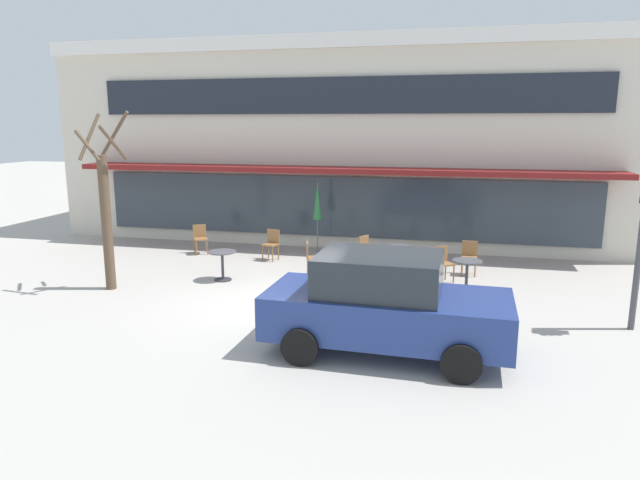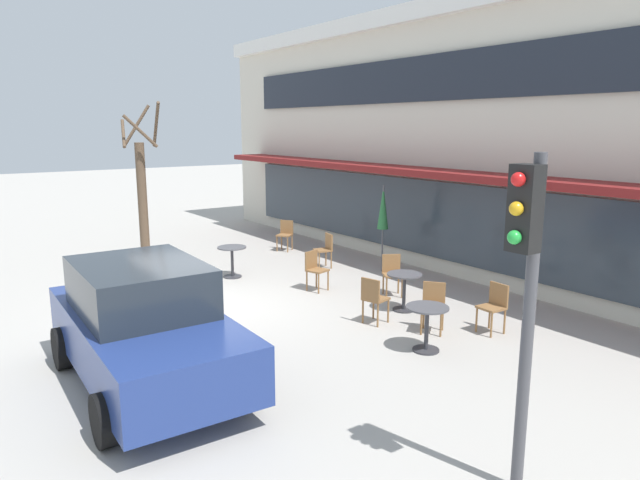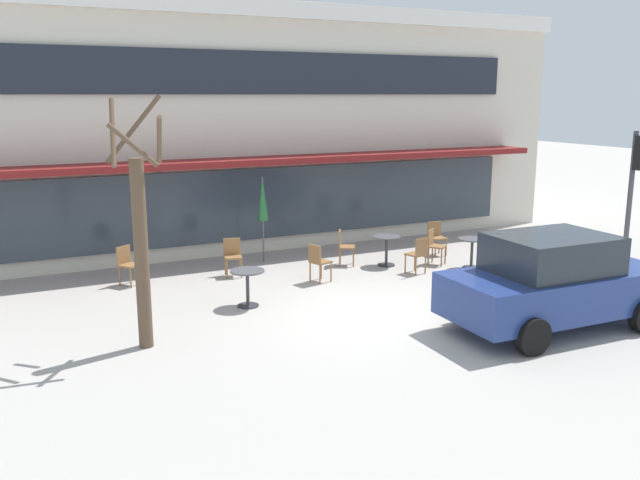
{
  "view_description": "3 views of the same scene",
  "coord_description": "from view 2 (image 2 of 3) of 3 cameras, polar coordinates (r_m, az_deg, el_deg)",
  "views": [
    {
      "loc": [
        3.62,
        -11.6,
        3.97
      ],
      "look_at": [
        0.21,
        2.79,
        0.92
      ],
      "focal_mm": 32.0,
      "sensor_mm": 36.0,
      "label": 1
    },
    {
      "loc": [
        10.18,
        -4.56,
        3.63
      ],
      "look_at": [
        -0.14,
        2.82,
        1.09
      ],
      "focal_mm": 32.0,
      "sensor_mm": 36.0,
      "label": 2
    },
    {
      "loc": [
        -6.61,
        -10.92,
        4.23
      ],
      "look_at": [
        0.09,
        2.59,
        0.98
      ],
      "focal_mm": 38.0,
      "sensor_mm": 36.0,
      "label": 3
    }
  ],
  "objects": [
    {
      "name": "cafe_chair_2",
      "position": [
        12.51,
        7.22,
        -3.16
      ],
      "size": [
        0.55,
        0.55,
        0.89
      ],
      "color": "olive",
      "rests_on": "ground"
    },
    {
      "name": "patio_umbrella_green_folded",
      "position": [
        14.33,
        6.33,
        3.21
      ],
      "size": [
        0.28,
        0.28,
        2.2
      ],
      "color": "#4C4C51",
      "rests_on": "ground"
    },
    {
      "name": "cafe_chair_4",
      "position": [
        10.66,
        17.04,
        -6.14
      ],
      "size": [
        0.42,
        0.42,
        0.89
      ],
      "color": "olive",
      "rests_on": "ground"
    },
    {
      "name": "parked_sedan",
      "position": [
        8.48,
        -17.17,
        -8.15
      ],
      "size": [
        4.25,
        2.12,
        1.76
      ],
      "color": "navy",
      "rests_on": "ground"
    },
    {
      "name": "cafe_chair_3",
      "position": [
        10.44,
        11.25,
        -6.21
      ],
      "size": [
        0.56,
        0.56,
        0.89
      ],
      "color": "olive",
      "rests_on": "ground"
    },
    {
      "name": "street_tree",
      "position": [
        15.45,
        -17.32,
        4.32
      ],
      "size": [
        1.04,
        1.06,
        4.24
      ],
      "color": "brown",
      "rests_on": "ground"
    },
    {
      "name": "cafe_table_by_tree",
      "position": [
        9.54,
        10.64,
        -7.95
      ],
      "size": [
        0.7,
        0.7,
        0.76
      ],
      "color": "#333338",
      "rests_on": "ground"
    },
    {
      "name": "cafe_chair_6",
      "position": [
        10.66,
        5.37,
        -5.68
      ],
      "size": [
        0.48,
        0.48,
        0.89
      ],
      "color": "olive",
      "rests_on": "ground"
    },
    {
      "name": "building_facade",
      "position": [
        17.74,
        19.68,
        9.66
      ],
      "size": [
        19.61,
        9.1,
        6.64
      ],
      "color": "beige",
      "rests_on": "ground"
    },
    {
      "name": "cafe_chair_1",
      "position": [
        16.93,
        -3.48,
        0.72
      ],
      "size": [
        0.56,
        0.56,
        0.89
      ],
      "color": "olive",
      "rests_on": "ground"
    },
    {
      "name": "ground_plane",
      "position": [
        11.73,
        -10.96,
        -6.93
      ],
      "size": [
        80.0,
        80.0,
        0.0
      ],
      "primitive_type": "plane",
      "color": "#ADA8A0"
    },
    {
      "name": "cafe_table_streetside",
      "position": [
        11.51,
        8.42,
        -4.52
      ],
      "size": [
        0.7,
        0.7,
        0.76
      ],
      "color": "#333338",
      "rests_on": "ground"
    },
    {
      "name": "cafe_table_near_wall",
      "position": [
        14.03,
        -8.78,
        -1.65
      ],
      "size": [
        0.7,
        0.7,
        0.76
      ],
      "color": "#333338",
      "rests_on": "ground"
    },
    {
      "name": "cafe_chair_5",
      "position": [
        14.82,
        0.53,
        -0.78
      ],
      "size": [
        0.48,
        0.48,
        0.89
      ],
      "color": "olive",
      "rests_on": "ground"
    },
    {
      "name": "traffic_light_pole",
      "position": [
        5.65,
        19.9,
        -3.03
      ],
      "size": [
        0.26,
        0.44,
        3.4
      ],
      "color": "#47474C",
      "rests_on": "ground"
    },
    {
      "name": "cafe_chair_0",
      "position": [
        12.78,
        -0.52,
        -2.75
      ],
      "size": [
        0.49,
        0.49,
        0.89
      ],
      "color": "olive",
      "rests_on": "ground"
    }
  ]
}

